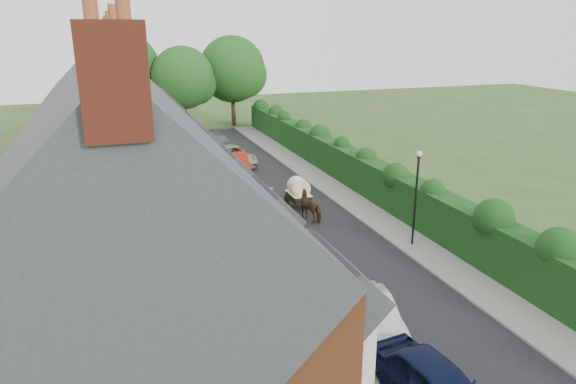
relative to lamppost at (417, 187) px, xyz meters
name	(u,v)px	position (x,y,z in m)	size (l,w,h in m)	color
ground	(395,291)	(-3.40, -4.00, -3.30)	(140.00, 140.00, 0.00)	#2D4C1E
road	(297,212)	(-3.90, 7.00, -3.29)	(6.00, 58.00, 0.02)	black
pavement_hedge_side	(356,204)	(0.20, 7.00, -3.24)	(2.20, 58.00, 0.12)	gray
pavement_house_side	(237,218)	(-7.75, 7.00, -3.24)	(1.70, 58.00, 0.12)	gray
kerb_hedge_side	(341,206)	(-0.85, 7.00, -3.23)	(0.18, 58.00, 0.13)	gray
kerb_house_side	(250,217)	(-6.95, 7.00, -3.23)	(0.18, 58.00, 0.13)	gray
hedge	(381,179)	(2.00, 7.00, -1.70)	(2.10, 58.00, 2.85)	#103511
terrace_row	(118,160)	(-14.27, 5.98, 1.18)	(9.05, 40.50, 11.50)	brown
garden_wall_row	(224,219)	(-8.75, 6.00, -2.84)	(0.35, 40.35, 1.10)	maroon
lamppost	(417,187)	(0.00, 0.00, 0.00)	(0.32, 0.32, 5.16)	black
tree_far_left	(186,79)	(-6.05, 36.08, 2.41)	(7.14, 6.80, 9.29)	#332316
tree_far_right	(235,71)	(-0.01, 38.08, 3.02)	(7.98, 7.60, 10.31)	#332316
tree_far_back	(127,70)	(-11.99, 39.08, 3.32)	(8.40, 8.00, 10.82)	#332316
car_silver_a	(374,313)	(-5.73, -6.28, -2.62)	(1.43, 4.09, 1.35)	#B2B2B7
car_silver_b	(306,253)	(-6.15, -0.35, -2.60)	(2.31, 5.00, 1.39)	#9FA0A6
car_white	(265,208)	(-6.11, 6.60, -2.64)	(1.83, 4.51, 1.31)	silver
car_green	(257,196)	(-5.97, 8.78, -2.55)	(1.77, 4.41, 1.50)	#113918
car_red	(238,162)	(-5.00, 17.80, -2.58)	(1.52, 4.35, 1.43)	maroon
car_beige	(232,156)	(-5.00, 19.80, -2.51)	(2.61, 5.67, 1.58)	tan
car_grey	(218,143)	(-5.00, 25.40, -2.52)	(2.16, 5.32, 1.55)	#53545A
car_black	(191,129)	(-6.19, 33.72, -2.66)	(1.52, 3.77, 1.28)	black
horse	(312,206)	(-3.56, 5.39, -2.42)	(0.95, 2.08, 1.75)	#412F18
horse_cart	(299,191)	(-3.56, 7.63, -2.14)	(1.27, 2.80, 2.02)	black
car_extra_far	(194,128)	(-5.80, 33.91, -2.57)	(1.54, 4.41, 1.45)	#525459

